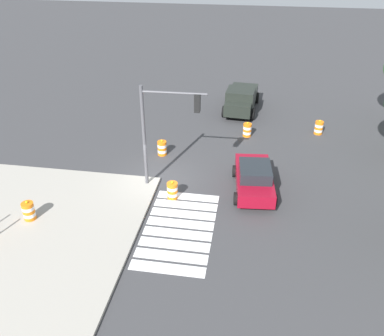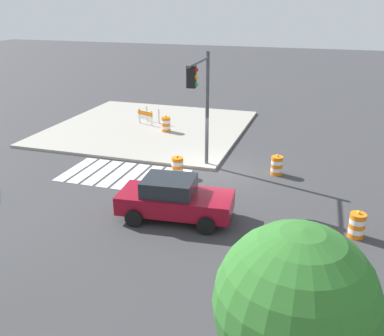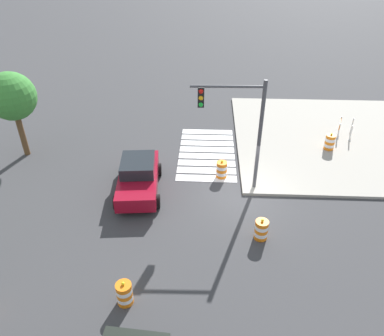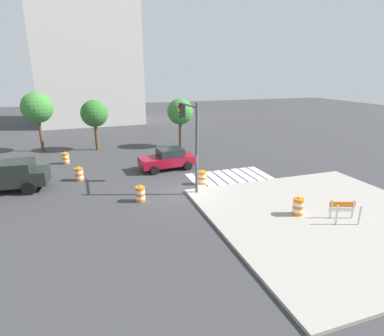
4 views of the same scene
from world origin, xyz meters
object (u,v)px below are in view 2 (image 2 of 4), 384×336
at_px(traffic_barrel_crosswalk_end, 177,166).
at_px(traffic_light_pole, 201,93).
at_px(traffic_barrel_near_corner, 357,225).
at_px(traffic_barrel_median_far, 277,165).
at_px(street_tree_streetside_far, 295,305).
at_px(sports_car, 174,199).
at_px(traffic_barrel_on_sidewalk, 166,124).
at_px(construction_barricade, 147,116).

distance_m(traffic_barrel_crosswalk_end, traffic_light_pole, 3.64).
xyz_separation_m(traffic_barrel_near_corner, traffic_barrel_crosswalk_end, (7.92, -3.51, 0.00)).
relative_size(traffic_barrel_median_far, street_tree_streetside_far, 0.21).
height_order(sports_car, traffic_barrel_crosswalk_end, sports_car).
distance_m(sports_car, traffic_barrel_crosswalk_end, 4.33).
height_order(traffic_barrel_median_far, traffic_barrel_on_sidewalk, traffic_barrel_on_sidewalk).
relative_size(traffic_barrel_near_corner, street_tree_streetside_far, 0.21).
distance_m(traffic_barrel_on_sidewalk, traffic_light_pole, 7.81).
height_order(traffic_barrel_median_far, street_tree_streetside_far, street_tree_streetside_far).
bearing_deg(construction_barricade, traffic_barrel_crosswalk_end, 122.42).
relative_size(sports_car, traffic_barrel_median_far, 4.37).
xyz_separation_m(construction_barricade, traffic_light_pole, (-5.79, 7.04, 3.19)).
height_order(traffic_barrel_crosswalk_end, street_tree_streetside_far, street_tree_streetside_far).
xyz_separation_m(sports_car, traffic_barrel_on_sidewalk, (4.30, -10.42, -0.21)).
distance_m(traffic_barrel_near_corner, traffic_barrel_median_far, 6.12).
height_order(traffic_barrel_crosswalk_end, traffic_barrel_median_far, same).
bearing_deg(traffic_barrel_crosswalk_end, traffic_barrel_near_corner, 156.12).
bearing_deg(traffic_barrel_median_far, traffic_barrel_near_corner, 124.20).
height_order(traffic_barrel_near_corner, traffic_light_pole, traffic_light_pole).
relative_size(traffic_barrel_near_corner, traffic_barrel_crosswalk_end, 1.00).
height_order(sports_car, construction_barricade, sports_car).
xyz_separation_m(traffic_barrel_median_far, traffic_light_pole, (3.46, 1.08, 3.46)).
xyz_separation_m(sports_car, traffic_barrel_near_corner, (-6.60, -0.61, -0.36)).
bearing_deg(traffic_barrel_near_corner, traffic_barrel_median_far, -55.80).
height_order(sports_car, traffic_barrel_near_corner, sports_car).
height_order(traffic_barrel_near_corner, traffic_barrel_median_far, same).
bearing_deg(sports_car, traffic_barrel_median_far, -119.14).
height_order(construction_barricade, traffic_light_pole, traffic_light_pole).
height_order(traffic_barrel_crosswalk_end, traffic_light_pole, traffic_light_pole).
distance_m(traffic_barrel_on_sidewalk, street_tree_streetside_far, 21.13).
relative_size(traffic_barrel_median_far, construction_barricade, 0.71).
distance_m(sports_car, traffic_barrel_near_corner, 6.63).
bearing_deg(construction_barricade, sports_car, 117.67).
height_order(sports_car, traffic_light_pole, traffic_light_pole).
height_order(traffic_barrel_median_far, traffic_light_pole, traffic_light_pole).
distance_m(construction_barricade, street_tree_streetside_far, 23.00).
bearing_deg(street_tree_streetside_far, traffic_barrel_crosswalk_end, -63.06).
height_order(traffic_barrel_on_sidewalk, street_tree_streetside_far, street_tree_streetside_far).
bearing_deg(traffic_barrel_near_corner, construction_barricade, -40.96).
relative_size(traffic_barrel_on_sidewalk, construction_barricade, 0.71).
bearing_deg(traffic_barrel_crosswalk_end, construction_barricade, -57.58).
distance_m(traffic_barrel_near_corner, street_tree_streetside_far, 9.58).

